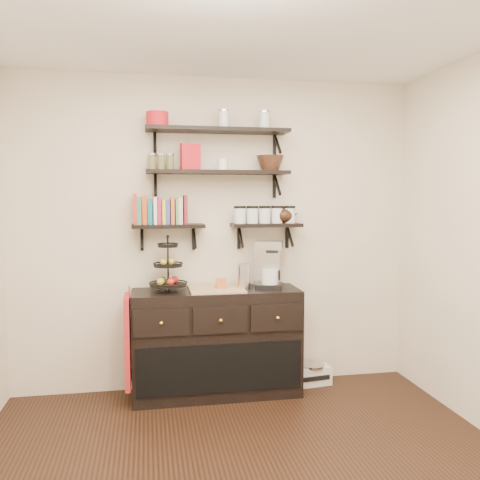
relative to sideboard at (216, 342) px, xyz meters
name	(u,v)px	position (x,y,z in m)	size (l,w,h in m)	color
back_wall	(216,234)	(0.03, 0.24, 0.90)	(3.50, 0.02, 2.70)	#EEE6CA
shelf_top	(218,131)	(0.03, 0.10, 1.78)	(1.20, 0.27, 0.23)	black
shelf_mid	(218,173)	(0.03, 0.10, 1.43)	(1.20, 0.27, 0.23)	black
shelf_low_left	(168,227)	(-0.39, 0.12, 0.98)	(0.60, 0.25, 0.23)	black
shelf_low_right	(266,226)	(0.45, 0.12, 0.98)	(0.60, 0.25, 0.23)	black
cookbooks	(162,210)	(-0.44, 0.12, 1.11)	(0.43, 0.15, 0.26)	red
glass_canisters	(265,216)	(0.44, 0.12, 1.06)	(0.54, 0.10, 0.13)	silver
sideboard	(216,342)	(0.00, 0.00, 0.00)	(1.40, 0.50, 0.92)	black
fruit_stand	(168,273)	(-0.40, 0.00, 0.60)	(0.30, 0.30, 0.45)	black
candle	(221,283)	(0.04, 0.00, 0.50)	(0.08, 0.08, 0.08)	#AE5C28
coffee_maker	(268,265)	(0.46, 0.03, 0.64)	(0.27, 0.27, 0.41)	black
thermal_carafe	(244,276)	(0.23, -0.02, 0.56)	(0.11, 0.11, 0.22)	silver
apron	(128,341)	(-0.73, -0.10, 0.08)	(0.04, 0.32, 0.74)	#B22513
radio	(313,374)	(0.88, 0.06, -0.36)	(0.33, 0.23, 0.19)	silver
recipe_box	(190,157)	(-0.20, 0.10, 1.56)	(0.16, 0.06, 0.22)	red
walnut_bowl	(270,163)	(0.48, 0.10, 1.51)	(0.24, 0.24, 0.13)	black
ramekins	(223,165)	(0.07, 0.10, 1.50)	(0.09, 0.09, 0.10)	white
teapot	(284,214)	(0.62, 0.12, 1.07)	(0.20, 0.15, 0.15)	black
red_pot	(157,119)	(-0.47, 0.10, 1.86)	(0.18, 0.18, 0.12)	red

